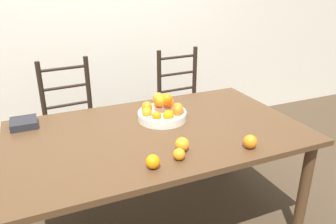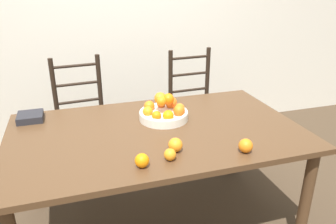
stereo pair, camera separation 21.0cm
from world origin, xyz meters
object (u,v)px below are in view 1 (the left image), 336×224
orange_loose_3 (153,162)px  orange_loose_0 (179,154)px  orange_loose_1 (182,144)px  chair_left (73,127)px  orange_loose_2 (250,142)px  fruit_bowl (163,112)px  chair_right (184,109)px  book_stack (24,123)px

orange_loose_3 → orange_loose_0: bearing=8.1°
orange_loose_1 → chair_left: (-0.45, 1.14, -0.30)m
orange_loose_2 → chair_left: (-0.81, 1.26, -0.30)m
chair_left → orange_loose_2: bearing=-62.0°
orange_loose_1 → chair_left: size_ratio=0.08×
orange_loose_1 → orange_loose_3: orange_loose_1 is taller
fruit_bowl → chair_right: (0.50, 0.70, -0.31)m
orange_loose_2 → orange_loose_3: bearing=178.0°
orange_loose_2 → fruit_bowl: bearing=117.6°
chair_right → orange_loose_0: bearing=-120.1°
orange_loose_2 → chair_right: 1.31m
fruit_bowl → orange_loose_0: (-0.12, -0.53, -0.02)m
chair_left → book_stack: (-0.35, -0.44, 0.28)m
orange_loose_0 → orange_loose_3: orange_loose_3 is taller
fruit_bowl → orange_loose_0: fruit_bowl is taller
chair_left → book_stack: 0.63m
orange_loose_0 → book_stack: 1.07m
fruit_bowl → chair_left: size_ratio=0.32×
chair_right → book_stack: (-1.37, -0.44, 0.28)m
fruit_bowl → orange_loose_3: bearing=-117.1°
orange_loose_0 → orange_loose_3: (-0.16, -0.02, 0.00)m
orange_loose_1 → orange_loose_2: bearing=-18.5°
chair_left → book_stack: bearing=-132.9°
orange_loose_1 → orange_loose_2: (0.37, -0.12, -0.00)m
orange_loose_0 → book_stack: orange_loose_0 is taller
orange_loose_0 → chair_right: chair_right is taller
orange_loose_1 → chair_left: bearing=111.5°
orange_loose_1 → chair_left: chair_left is taller
orange_loose_0 → orange_loose_3: size_ratio=0.88×
fruit_bowl → orange_loose_2: (0.30, -0.57, -0.02)m
fruit_bowl → orange_loose_0: bearing=-103.3°
chair_right → chair_left: bearing=177.2°
orange_loose_2 → orange_loose_3: (-0.58, 0.02, -0.00)m
book_stack → orange_loose_2: bearing=-35.2°
fruit_bowl → orange_loose_2: size_ratio=4.20×
orange_loose_0 → chair_left: (-0.39, 1.22, -0.29)m
orange_loose_1 → chair_right: chair_right is taller
orange_loose_1 → book_stack: orange_loose_1 is taller
orange_loose_3 → chair_right: chair_right is taller
orange_loose_2 → orange_loose_0: bearing=174.2°
fruit_bowl → book_stack: fruit_bowl is taller
orange_loose_1 → orange_loose_0: bearing=-125.2°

